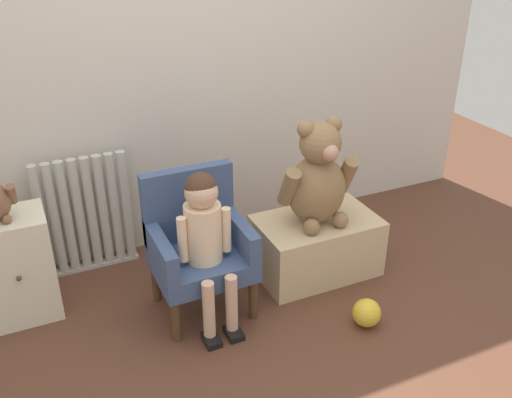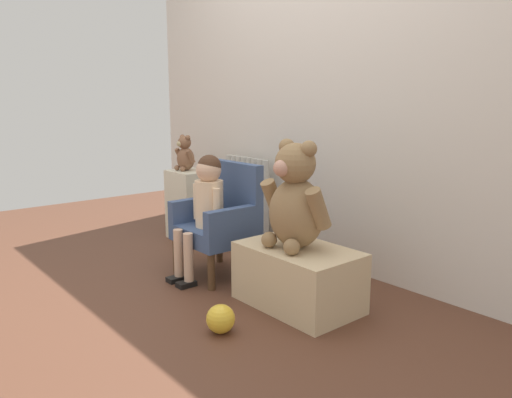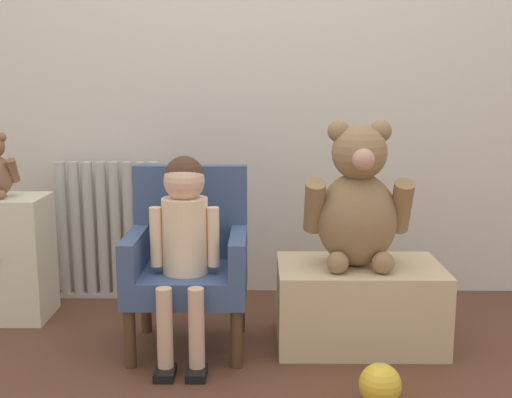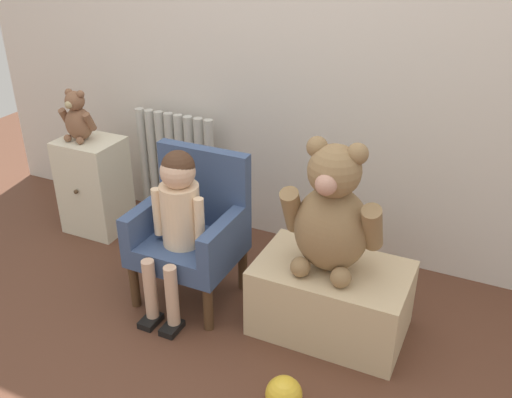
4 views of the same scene
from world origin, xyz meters
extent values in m
plane|color=#553223|center=(0.00, 0.00, 0.00)|extent=(6.00, 6.00, 0.00)
cube|color=beige|center=(0.00, 1.22, 1.20)|extent=(3.80, 0.05, 2.40)
cylinder|color=beige|center=(-0.85, 1.10, 0.33)|extent=(0.05, 0.05, 0.63)
cylinder|color=beige|center=(-0.79, 1.10, 0.33)|extent=(0.05, 0.05, 0.63)
cylinder|color=beige|center=(-0.73, 1.10, 0.33)|extent=(0.05, 0.05, 0.63)
cylinder|color=beige|center=(-0.67, 1.10, 0.33)|extent=(0.05, 0.05, 0.63)
cylinder|color=beige|center=(-0.60, 1.10, 0.33)|extent=(0.05, 0.05, 0.63)
cylinder|color=beige|center=(-0.54, 1.10, 0.33)|extent=(0.05, 0.05, 0.63)
cylinder|color=beige|center=(-0.48, 1.10, 0.33)|extent=(0.05, 0.05, 0.63)
cylinder|color=beige|center=(-0.42, 1.10, 0.33)|extent=(0.05, 0.05, 0.63)
cube|color=beige|center=(-0.64, 1.10, 0.01)|extent=(0.50, 0.05, 0.02)
cube|color=beige|center=(-1.00, 0.83, 0.27)|extent=(0.32, 0.27, 0.53)
sphere|color=#4C3823|center=(-1.00, 0.69, 0.29)|extent=(0.02, 0.02, 0.02)
cube|color=#3B5079|center=(-0.20, 0.50, 0.27)|extent=(0.45, 0.40, 0.10)
cube|color=#3B5079|center=(-0.20, 0.67, 0.50)|extent=(0.45, 0.06, 0.37)
cube|color=#3B5079|center=(-0.40, 0.50, 0.39)|extent=(0.06, 0.40, 0.14)
cube|color=#3B5079|center=(-0.01, 0.50, 0.39)|extent=(0.06, 0.40, 0.14)
cylinder|color=#4C331E|center=(-0.39, 0.34, 0.11)|extent=(0.04, 0.04, 0.22)
cylinder|color=#4C331E|center=(-0.01, 0.34, 0.11)|extent=(0.04, 0.04, 0.22)
cylinder|color=#4C331E|center=(-0.39, 0.67, 0.11)|extent=(0.04, 0.04, 0.22)
cylinder|color=#4C331E|center=(-0.01, 0.67, 0.11)|extent=(0.04, 0.04, 0.22)
cylinder|color=beige|center=(-0.20, 0.46, 0.46)|extent=(0.17, 0.17, 0.28)
sphere|color=#D8AD8E|center=(-0.20, 0.46, 0.66)|extent=(0.15, 0.15, 0.15)
sphere|color=#472D1E|center=(-0.20, 0.47, 0.68)|extent=(0.14, 0.14, 0.14)
cylinder|color=#D8AD8E|center=(-0.26, 0.27, 0.17)|extent=(0.06, 0.06, 0.29)
cube|color=black|center=(-0.26, 0.25, 0.01)|extent=(0.07, 0.11, 0.03)
cylinder|color=#D8AD8E|center=(-0.15, 0.27, 0.17)|extent=(0.06, 0.06, 0.29)
cube|color=black|center=(-0.15, 0.25, 0.01)|extent=(0.07, 0.11, 0.03)
cylinder|color=beige|center=(-0.31, 0.44, 0.46)|extent=(0.04, 0.04, 0.22)
cylinder|color=beige|center=(-0.10, 0.44, 0.46)|extent=(0.04, 0.04, 0.22)
cube|color=#CDB389|center=(0.46, 0.56, 0.16)|extent=(0.63, 0.40, 0.32)
ellipsoid|color=olive|center=(0.44, 0.56, 0.50)|extent=(0.30, 0.26, 0.36)
sphere|color=olive|center=(0.44, 0.55, 0.76)|extent=(0.21, 0.21, 0.21)
sphere|color=tan|center=(0.44, 0.45, 0.74)|extent=(0.08, 0.08, 0.08)
sphere|color=olive|center=(0.36, 0.56, 0.83)|extent=(0.08, 0.08, 0.08)
sphere|color=olive|center=(0.52, 0.56, 0.83)|extent=(0.08, 0.08, 0.08)
cylinder|color=olive|center=(0.28, 0.55, 0.55)|extent=(0.08, 0.16, 0.22)
cylinder|color=olive|center=(0.61, 0.55, 0.55)|extent=(0.08, 0.16, 0.22)
sphere|color=olive|center=(0.36, 0.45, 0.36)|extent=(0.08, 0.08, 0.08)
sphere|color=olive|center=(0.53, 0.45, 0.36)|extent=(0.08, 0.08, 0.08)
ellipsoid|color=brown|center=(-1.04, 0.82, 0.62)|extent=(0.15, 0.13, 0.18)
sphere|color=brown|center=(-1.04, 0.82, 0.75)|extent=(0.10, 0.10, 0.10)
sphere|color=tan|center=(-1.04, 0.77, 0.74)|extent=(0.04, 0.04, 0.04)
sphere|color=brown|center=(-1.08, 0.82, 0.79)|extent=(0.04, 0.04, 0.04)
sphere|color=brown|center=(-1.00, 0.82, 0.79)|extent=(0.04, 0.04, 0.04)
cylinder|color=brown|center=(-1.12, 0.82, 0.65)|extent=(0.04, 0.08, 0.11)
cylinder|color=brown|center=(-0.96, 0.82, 0.65)|extent=(0.04, 0.08, 0.11)
sphere|color=brown|center=(-1.08, 0.77, 0.56)|extent=(0.04, 0.04, 0.04)
sphere|color=brown|center=(-1.00, 0.77, 0.56)|extent=(0.04, 0.04, 0.04)
sphere|color=gold|center=(0.46, 0.07, 0.07)|extent=(0.14, 0.14, 0.14)
camera|label=1|loc=(-0.91, -1.66, 1.78)|focal=40.00mm
camera|label=2|loc=(2.22, -1.19, 1.07)|focal=35.00mm
camera|label=3|loc=(0.07, -1.83, 1.02)|focal=45.00mm
camera|label=4|loc=(1.01, -1.34, 1.64)|focal=40.00mm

